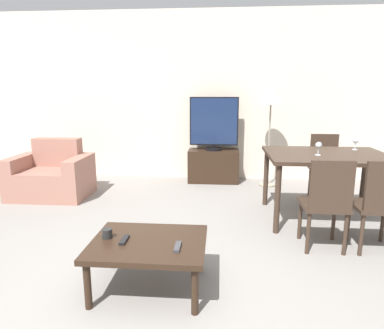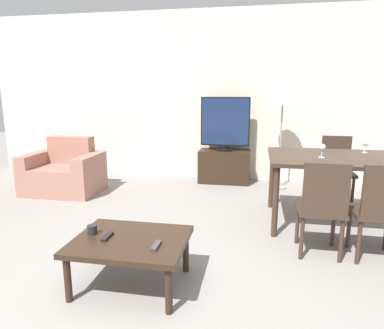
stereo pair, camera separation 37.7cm
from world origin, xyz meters
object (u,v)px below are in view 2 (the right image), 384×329
Objects in this scene: remote_primary at (156,246)px; remote_secondary at (107,237)px; dining_chair_near at (322,205)px; wine_glass_center at (366,144)px; floor_lamp at (283,101)px; wine_glass_left at (322,148)px; armchair at (65,173)px; dining_table at (332,164)px; dining_chair_far at (336,167)px; tv at (225,124)px; dining_chair_near_right at (380,208)px; coffee_table at (131,244)px; tv_stand at (224,166)px; cup_white_near at (92,230)px.

remote_primary is 1.00× the size of remote_secondary.
wine_glass_center reaches higher than dining_chair_near.
wine_glass_left is at bearing -77.80° from floor_lamp.
armchair is 0.78× the size of dining_table.
wine_glass_left is (-0.14, -0.11, 0.18)m from dining_table.
dining_table is 0.89× the size of floor_lamp.
wine_glass_center is (1.87, 1.94, 0.48)m from remote_primary.
dining_table is 0.88m from dining_chair_far.
floor_lamp reaches higher than dining_chair_near.
remote_secondary is (-0.58, -3.14, -0.55)m from tv.
wine_glass_center reaches higher than remote_primary.
dining_chair_far is at bearing 74.23° from dining_chair_near.
armchair is 4.02m from dining_chair_near_right.
coffee_table is 5.55× the size of remote_secondary.
dining_chair_near is 1.82m from remote_secondary.
wine_glass_left is at bearing 49.18° from remote_primary.
dining_table is at bearing -105.77° from dining_chair_far.
armchair is 1.23× the size of coffee_table.
floor_lamp is at bearing 66.90° from coffee_table.
floor_lamp is at bearing 64.23° from remote_secondary.
dining_table is 2.48m from remote_secondary.
floor_lamp reaches higher than dining_table.
wine_glass_left is at bearing -111.61° from dining_chair_far.
dining_chair_near_right is at bearing -98.37° from wine_glass_center.
coffee_table is 2.21m from wine_glass_left.
wine_glass_center is (1.69, -1.28, 0.61)m from tv_stand.
floor_lamp is at bearing 14.12° from armchair.
tv is (2.23, 0.97, 0.66)m from armchair.
tv_stand is 10.70× the size of cup_white_near.
dining_chair_near is 1.32m from wine_glass_center.
tv reaches higher than coffee_table.
tv is 0.93m from floor_lamp.
cup_white_near is at bearing -103.14° from tv.
remote_primary is 1.03× the size of wine_glass_center.
remote_primary is 0.41m from remote_secondary.
tv_stand is at bearing 122.66° from dining_chair_near_right.
wine_glass_left is at bearing -141.54° from dining_table.
dining_table is at bearing 105.77° from dining_chair_near_right.
tv is at bearing 114.10° from dining_chair_near.
dining_table is 0.52m from wine_glass_center.
remote_secondary is (-0.58, -3.15, 0.13)m from tv_stand.
cup_white_near is at bearing 175.35° from coffee_table.
dining_table is 8.82× the size of remote_primary.
dining_chair_near reaches higher than tv_stand.
floor_lamp is at bearing 61.70° from cup_white_near.
tv_stand is 2.84m from dining_chair_near_right.
wine_glass_center is at bearing -4.57° from armchair.
wine_glass_left and wine_glass_center have the same top height.
remote_primary and remote_secondary have the same top height.
armchair is 3.05m from remote_primary.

